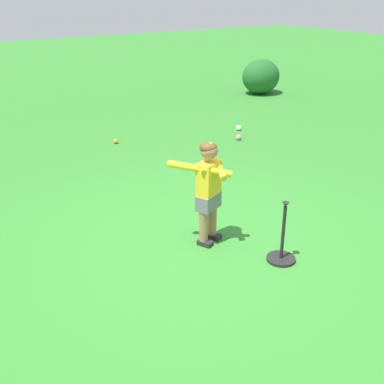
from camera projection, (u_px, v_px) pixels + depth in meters
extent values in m
plane|color=#2D7528|center=(198.00, 246.00, 4.87)|extent=(40.00, 40.00, 0.00)
cube|color=#232328|center=(214.00, 236.00, 5.00)|extent=(0.14, 0.17, 0.05)
cylinder|color=#996B4C|center=(212.00, 220.00, 4.94)|extent=(0.09, 0.09, 0.34)
cube|color=#232328|center=(205.00, 243.00, 4.87)|extent=(0.14, 0.17, 0.05)
cylinder|color=#996B4C|center=(204.00, 226.00, 4.81)|extent=(0.09, 0.09, 0.34)
cube|color=slate|center=(208.00, 201.00, 4.77)|extent=(0.31, 0.24, 0.16)
cube|color=yellow|center=(209.00, 178.00, 4.67)|extent=(0.29, 0.24, 0.34)
sphere|color=#996B4C|center=(209.00, 151.00, 4.55)|extent=(0.17, 0.17, 0.17)
ellipsoid|color=#563819|center=(208.00, 148.00, 4.55)|extent=(0.23, 0.23, 0.11)
sphere|color=yellow|center=(221.00, 173.00, 4.56)|extent=(0.04, 0.04, 0.04)
cylinder|color=black|center=(212.00, 171.00, 4.57)|extent=(0.13, 0.11, 0.05)
cylinder|color=yellow|center=(187.00, 167.00, 4.58)|extent=(0.31, 0.27, 0.11)
sphere|color=yellow|center=(170.00, 164.00, 4.58)|extent=(0.07, 0.07, 0.07)
cylinder|color=yellow|center=(220.00, 169.00, 4.60)|extent=(0.17, 0.31, 0.14)
cylinder|color=yellow|center=(216.00, 172.00, 4.55)|extent=(0.31, 0.18, 0.14)
sphere|color=orange|center=(116.00, 141.00, 7.93)|extent=(0.08, 0.08, 0.08)
sphere|color=white|center=(239.00, 128.00, 8.64)|extent=(0.10, 0.10, 0.10)
sphere|color=pink|center=(239.00, 137.00, 8.11)|extent=(0.09, 0.09, 0.09)
cylinder|color=black|center=(281.00, 259.00, 4.61)|extent=(0.28, 0.28, 0.03)
cylinder|color=black|center=(283.00, 233.00, 4.49)|extent=(0.03, 0.03, 0.55)
cone|color=black|center=(286.00, 204.00, 4.37)|extent=(0.07, 0.07, 0.04)
ellipsoid|color=#1E5B23|center=(261.00, 77.00, 11.35)|extent=(0.94, 0.79, 0.81)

